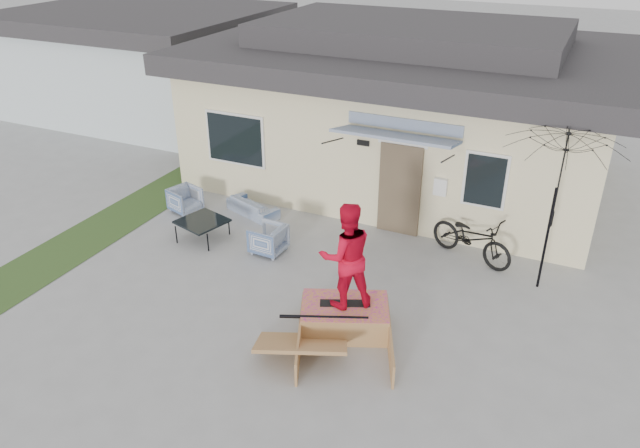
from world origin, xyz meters
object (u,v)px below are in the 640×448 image
at_px(armchair_left, 185,199).
at_px(loveseat, 253,204).
at_px(skate_ramp, 345,317).
at_px(bicycle, 472,233).
at_px(armchair_right, 268,238).
at_px(coffee_table, 203,230).
at_px(skater, 346,254).
at_px(patio_umbrella, 553,206).
at_px(skateboard, 345,303).

bearing_deg(armchair_left, loveseat, -53.49).
height_order(armchair_left, skate_ramp, armchair_left).
bearing_deg(bicycle, skate_ramp, 178.38).
distance_m(loveseat, armchair_left, 1.66).
distance_m(armchair_right, skate_ramp, 3.11).
xyz_separation_m(loveseat, bicycle, (5.21, 0.09, 0.34)).
distance_m(coffee_table, skate_ramp, 4.47).
height_order(coffee_table, bicycle, bicycle).
xyz_separation_m(bicycle, skater, (-1.46, -3.30, 0.88)).
xyz_separation_m(loveseat, skater, (3.75, -3.20, 1.22)).
bearing_deg(skater, armchair_left, -63.91).
height_order(loveseat, armchair_left, armchair_left).
bearing_deg(bicycle, skater, 177.81).
height_order(patio_umbrella, skateboard, patio_umbrella).
bearing_deg(armchair_left, armchair_right, -90.71).
bearing_deg(patio_umbrella, loveseat, 176.44).
distance_m(armchair_right, skateboard, 3.07).
relative_size(patio_umbrella, skater, 1.44).
bearing_deg(armchair_left, coffee_table, -112.76).
distance_m(armchair_left, coffee_table, 1.56).
xyz_separation_m(armchair_left, armchair_right, (2.80, -0.89, 0.01)).
bearing_deg(patio_umbrella, coffee_table, -170.83).
relative_size(armchair_left, coffee_table, 0.72).
bearing_deg(skateboard, armchair_left, 129.52).
bearing_deg(patio_umbrella, armchair_right, -169.19).
relative_size(loveseat, skateboard, 1.61).
relative_size(armchair_left, skater, 0.35).
xyz_separation_m(armchair_right, skater, (2.51, -1.76, 1.15)).
xyz_separation_m(patio_umbrella, skate_ramp, (-2.89, -2.84, -1.50)).
height_order(armchair_left, patio_umbrella, patio_umbrella).
distance_m(coffee_table, patio_umbrella, 7.27).
height_order(loveseat, armchair_right, armchair_right).
bearing_deg(coffee_table, armchair_right, 3.54).
distance_m(armchair_right, skater, 3.27).
distance_m(loveseat, coffee_table, 1.59).
distance_m(coffee_table, bicycle, 5.83).
bearing_deg(loveseat, patio_umbrella, -163.67).
relative_size(armchair_right, skateboard, 0.80).
bearing_deg(bicycle, coffee_table, 128.11).
relative_size(bicycle, patio_umbrella, 0.70).
relative_size(armchair_right, bicycle, 0.36).
height_order(bicycle, skater, skater).
bearing_deg(bicycle, armchair_left, 117.18).
bearing_deg(armchair_right, skater, 57.56).
height_order(armchair_right, coffee_table, armchair_right).
bearing_deg(skater, patio_umbrella, -173.54).
bearing_deg(armchair_right, skate_ramp, 57.07).
bearing_deg(skater, armchair_right, -72.36).
distance_m(loveseat, armchair_right, 1.90).
distance_m(patio_umbrella, skate_ramp, 4.32).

